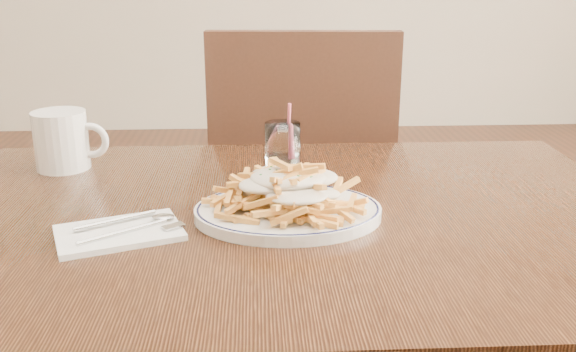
{
  "coord_description": "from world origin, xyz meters",
  "views": [
    {
      "loc": [
        -0.05,
        -0.97,
        1.14
      ],
      "look_at": [
        0.0,
        -0.03,
        0.82
      ],
      "focal_mm": 40.0,
      "sensor_mm": 36.0,
      "label": 1
    }
  ],
  "objects": [
    {
      "name": "table",
      "position": [
        0.0,
        0.0,
        0.67
      ],
      "size": [
        1.2,
        0.8,
        0.75
      ],
      "color": "black",
      "rests_on": "ground"
    },
    {
      "name": "coffee_mug",
      "position": [
        -0.42,
        0.25,
        0.81
      ],
      "size": [
        0.14,
        0.1,
        0.11
      ],
      "color": "white",
      "rests_on": "table"
    },
    {
      "name": "water_glass",
      "position": [
        0.0,
        0.17,
        0.8
      ],
      "size": [
        0.07,
        0.07,
        0.14
      ],
      "color": "white",
      "rests_on": "table"
    },
    {
      "name": "chair_far",
      "position": [
        0.07,
        0.63,
        0.56
      ],
      "size": [
        0.48,
        0.48,
        0.99
      ],
      "color": "black",
      "rests_on": "ground"
    },
    {
      "name": "fries_plate",
      "position": [
        0.0,
        -0.03,
        0.76
      ],
      "size": [
        0.3,
        0.26,
        0.02
      ],
      "color": "white",
      "rests_on": "table"
    },
    {
      "name": "loaded_fries",
      "position": [
        0.0,
        -0.03,
        0.81
      ],
      "size": [
        0.26,
        0.23,
        0.07
      ],
      "color": "gold",
      "rests_on": "fries_plate"
    },
    {
      "name": "napkin",
      "position": [
        -0.25,
        -0.09,
        0.75
      ],
      "size": [
        0.21,
        0.17,
        0.01
      ],
      "primitive_type": "cube",
      "rotation": [
        0.0,
        0.0,
        0.35
      ],
      "color": "white",
      "rests_on": "table"
    },
    {
      "name": "cutlery",
      "position": [
        -0.25,
        -0.08,
        0.76
      ],
      "size": [
        0.16,
        0.15,
        0.01
      ],
      "color": "silver",
      "rests_on": "napkin"
    }
  ]
}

